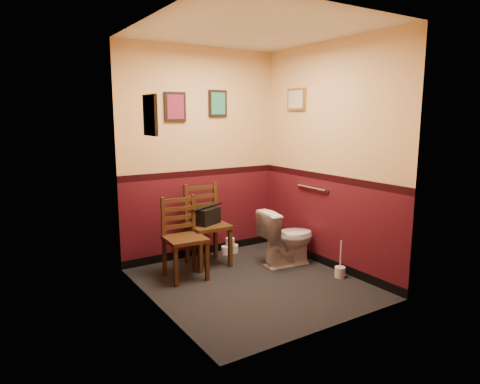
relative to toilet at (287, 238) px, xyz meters
name	(u,v)px	position (x,y,z in m)	size (l,w,h in m)	color
floor	(252,283)	(-0.72, -0.28, -0.35)	(2.20, 2.40, 0.00)	black
ceiling	(253,29)	(-0.72, -0.28, 2.35)	(2.20, 2.40, 0.00)	silver
wall_back	(201,154)	(-0.72, 0.92, 1.00)	(2.20, 2.70, 0.00)	#4B0F19
wall_front	(334,176)	(-0.72, -1.48, 1.00)	(2.20, 2.70, 0.00)	#4B0F19
wall_left	(154,170)	(-1.82, -0.28, 1.00)	(2.40, 2.70, 0.00)	#4B0F19
wall_right	(329,158)	(0.38, -0.28, 1.00)	(2.40, 2.70, 0.00)	#4B0F19
grab_bar	(312,188)	(0.35, -0.03, 0.60)	(0.05, 0.56, 0.06)	silver
framed_print_back_a	(175,107)	(-1.07, 0.90, 1.60)	(0.28, 0.04, 0.36)	black
framed_print_back_b	(218,103)	(-0.47, 0.90, 1.65)	(0.26, 0.04, 0.34)	black
framed_print_left	(150,115)	(-1.80, -0.18, 1.50)	(0.04, 0.30, 0.38)	black
framed_print_right	(296,99)	(0.36, 0.32, 1.70)	(0.04, 0.34, 0.28)	olive
toilet	(287,238)	(0.00, 0.00, 0.00)	(0.40, 0.71, 0.69)	white
toilet_brush	(340,271)	(0.25, -0.67, -0.28)	(0.12, 0.12, 0.44)	silver
chair_left	(184,238)	(-1.27, 0.31, 0.12)	(0.46, 0.46, 0.93)	#4B2E16
chair_right	(206,225)	(-0.84, 0.56, 0.16)	(0.49, 0.49, 1.01)	#4B2E16
handbag	(208,216)	(-0.84, 0.52, 0.28)	(0.36, 0.28, 0.24)	black
tp_stack	(230,247)	(-0.38, 0.76, -0.26)	(0.25, 0.13, 0.22)	silver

